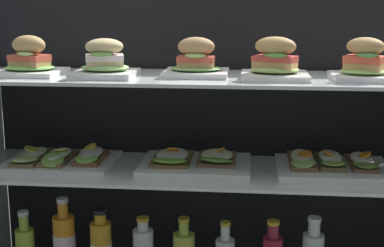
% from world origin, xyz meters
% --- Properties ---
extents(case_frame, '(1.43, 0.41, 0.95)m').
position_xyz_m(case_frame, '(0.00, 0.13, 0.51)').
color(case_frame, gray).
rests_on(case_frame, ground).
extents(riser_lower_tier, '(1.37, 0.35, 0.36)m').
position_xyz_m(riser_lower_tier, '(0.00, 0.00, 0.22)').
color(riser_lower_tier, silver).
rests_on(riser_lower_tier, case_base_deck).
extents(shelf_lower_glass, '(1.39, 0.36, 0.01)m').
position_xyz_m(shelf_lower_glass, '(0.00, 0.00, 0.41)').
color(shelf_lower_glass, silver).
rests_on(shelf_lower_glass, riser_lower_tier).
extents(riser_upper_tier, '(1.37, 0.35, 0.28)m').
position_xyz_m(riser_upper_tier, '(0.00, 0.00, 0.55)').
color(riser_upper_tier, silver).
rests_on(riser_upper_tier, shelf_lower_glass).
extents(shelf_upper_glass, '(1.39, 0.36, 0.01)m').
position_xyz_m(shelf_upper_glass, '(0.00, 0.00, 0.69)').
color(shelf_upper_glass, silver).
rests_on(shelf_upper_glass, riser_upper_tier).
extents(plated_roll_sandwich_far_left, '(0.19, 0.19, 0.12)m').
position_xyz_m(plated_roll_sandwich_far_left, '(-0.49, -0.01, 0.74)').
color(plated_roll_sandwich_far_left, white).
rests_on(plated_roll_sandwich_far_left, shelf_upper_glass).
extents(plated_roll_sandwich_mid_left, '(0.18, 0.18, 0.11)m').
position_xyz_m(plated_roll_sandwich_mid_left, '(-0.25, -0.04, 0.74)').
color(plated_roll_sandwich_mid_left, white).
rests_on(plated_roll_sandwich_mid_left, shelf_upper_glass).
extents(plated_roll_sandwich_right_of_center, '(0.19, 0.19, 0.12)m').
position_xyz_m(plated_roll_sandwich_right_of_center, '(0.01, 0.01, 0.74)').
color(plated_roll_sandwich_right_of_center, white).
rests_on(plated_roll_sandwich_right_of_center, shelf_upper_glass).
extents(plated_roll_sandwich_left_of_center, '(0.19, 0.19, 0.12)m').
position_xyz_m(plated_roll_sandwich_left_of_center, '(0.24, -0.03, 0.74)').
color(plated_roll_sandwich_left_of_center, white).
rests_on(plated_roll_sandwich_left_of_center, shelf_upper_glass).
extents(plated_roll_sandwich_far_right, '(0.18, 0.18, 0.12)m').
position_xyz_m(plated_roll_sandwich_far_right, '(0.49, -0.03, 0.74)').
color(plated_roll_sandwich_far_right, white).
rests_on(plated_roll_sandwich_far_right, shelf_upper_glass).
extents(open_sandwich_tray_mid_right, '(0.34, 0.26, 0.06)m').
position_xyz_m(open_sandwich_tray_mid_right, '(-0.42, 0.01, 0.43)').
color(open_sandwich_tray_mid_right, white).
rests_on(open_sandwich_tray_mid_right, shelf_lower_glass).
extents(open_sandwich_tray_far_left, '(0.34, 0.26, 0.06)m').
position_xyz_m(open_sandwich_tray_far_left, '(0.00, 0.02, 0.43)').
color(open_sandwich_tray_far_left, white).
rests_on(open_sandwich_tray_far_left, shelf_lower_glass).
extents(open_sandwich_tray_far_right, '(0.34, 0.26, 0.06)m').
position_xyz_m(open_sandwich_tray_far_right, '(0.42, 0.03, 0.43)').
color(open_sandwich_tray_far_right, white).
rests_on(open_sandwich_tray_far_right, shelf_lower_glass).
extents(juice_bottle_front_middle, '(0.07, 0.07, 0.26)m').
position_xyz_m(juice_bottle_front_middle, '(-0.42, 0.01, 0.14)').
color(juice_bottle_front_middle, orange).
rests_on(juice_bottle_front_middle, case_base_deck).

